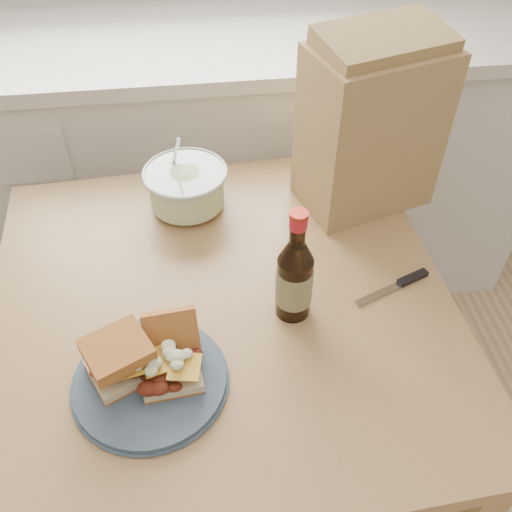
{
  "coord_description": "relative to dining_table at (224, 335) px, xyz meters",
  "views": [
    {
      "loc": [
        0.11,
        0.07,
        1.63
      ],
      "look_at": [
        0.21,
        0.86,
        0.84
      ],
      "focal_mm": 40.0,
      "sensor_mm": 36.0,
      "label": 1
    }
  ],
  "objects": [
    {
      "name": "sandwich_left",
      "position": [
        -0.19,
        -0.16,
        0.17
      ],
      "size": [
        0.14,
        0.13,
        0.08
      ],
      "rotation": [
        0.0,
        0.0,
        0.46
      ],
      "color": "#CCBA90",
      "rests_on": "plate"
    },
    {
      "name": "paper_bag",
      "position": [
        0.36,
        0.29,
        0.3
      ],
      "size": [
        0.32,
        0.26,
        0.37
      ],
      "primitive_type": "cube",
      "rotation": [
        0.0,
        0.0,
        0.29
      ],
      "color": "#AA8652",
      "rests_on": "dining_table"
    },
    {
      "name": "dining_table",
      "position": [
        0.0,
        0.0,
        0.0
      ],
      "size": [
        0.97,
        0.97,
        0.76
      ],
      "rotation": [
        0.0,
        0.0,
        0.06
      ],
      "color": "#A87C4F",
      "rests_on": "ground"
    },
    {
      "name": "sandwich_right",
      "position": [
        -0.1,
        -0.15,
        0.16
      ],
      "size": [
        0.11,
        0.15,
        0.09
      ],
      "rotation": [
        0.0,
        0.0,
        0.1
      ],
      "color": "#CCBA90",
      "rests_on": "plate"
    },
    {
      "name": "coleslaw_bowl",
      "position": [
        -0.05,
        0.31,
        0.16
      ],
      "size": [
        0.19,
        0.19,
        0.19
      ],
      "color": "silver",
      "rests_on": "dining_table"
    },
    {
      "name": "cabinet_run",
      "position": [
        -0.14,
        0.88,
        -0.18
      ],
      "size": [
        2.5,
        0.64,
        0.94
      ],
      "color": "silver",
      "rests_on": "ground"
    },
    {
      "name": "knife",
      "position": [
        0.38,
        0.0,
        0.12
      ],
      "size": [
        0.17,
        0.08,
        0.01
      ],
      "rotation": [
        0.0,
        0.0,
        0.38
      ],
      "color": "silver",
      "rests_on": "dining_table"
    },
    {
      "name": "beer_bottle",
      "position": [
        0.14,
        -0.04,
        0.21
      ],
      "size": [
        0.07,
        0.07,
        0.25
      ],
      "rotation": [
        0.0,
        0.0,
        0.19
      ],
      "color": "black",
      "rests_on": "dining_table"
    },
    {
      "name": "plate",
      "position": [
        -0.14,
        -0.17,
        0.12
      ],
      "size": [
        0.27,
        0.27,
        0.02
      ],
      "primitive_type": "cylinder",
      "color": "#3B4D60",
      "rests_on": "dining_table"
    }
  ]
}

